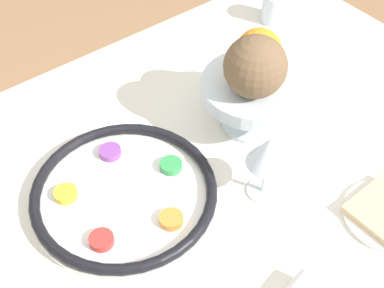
# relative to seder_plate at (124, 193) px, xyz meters

# --- Properties ---
(seder_plate) EXTENTS (0.34, 0.34, 0.03)m
(seder_plate) POSITION_rel_seder_plate_xyz_m (0.00, 0.00, 0.00)
(seder_plate) COLOR white
(seder_plate) RESTS_ON dining_table
(wine_glass) EXTENTS (0.08, 0.08, 0.14)m
(wine_glass) POSITION_rel_seder_plate_xyz_m (0.21, -0.14, 0.09)
(wine_glass) COLOR silver
(wine_glass) RESTS_ON dining_table
(fruit_stand) EXTENTS (0.21, 0.21, 0.11)m
(fruit_stand) POSITION_rel_seder_plate_xyz_m (0.31, 0.00, 0.07)
(fruit_stand) COLOR silver
(fruit_stand) RESTS_ON dining_table
(orange_fruit) EXTENTS (0.09, 0.09, 0.09)m
(orange_fruit) POSITION_rel_seder_plate_xyz_m (0.34, 0.03, 0.14)
(orange_fruit) COLOR orange
(orange_fruit) RESTS_ON fruit_stand
(coconut) EXTENTS (0.12, 0.12, 0.12)m
(coconut) POSITION_rel_seder_plate_xyz_m (0.29, -0.01, 0.15)
(coconut) COLOR brown
(coconut) RESTS_ON fruit_stand
(cup_near) EXTENTS (0.07, 0.07, 0.07)m
(cup_near) POSITION_rel_seder_plate_xyz_m (0.44, 0.10, 0.02)
(cup_near) COLOR silver
(cup_near) RESTS_ON dining_table
(cup_mid) EXTENTS (0.07, 0.07, 0.07)m
(cup_mid) POSITION_rel_seder_plate_xyz_m (0.60, 0.24, 0.02)
(cup_mid) COLOR silver
(cup_mid) RESTS_ON dining_table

